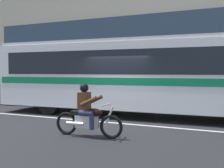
{
  "coord_description": "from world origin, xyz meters",
  "views": [
    {
      "loc": [
        3.95,
        -9.61,
        1.92
      ],
      "look_at": [
        0.11,
        -0.81,
        1.46
      ],
      "focal_mm": 42.7,
      "sensor_mm": 36.0,
      "label": 1
    }
  ],
  "objects_px": {
    "parked_sedan_curbside": "(0,89)",
    "fire_hydrant": "(194,100)",
    "motorcycle_with_rider": "(88,114)",
    "transit_bus": "(147,72)"
  },
  "relations": [
    {
      "from": "motorcycle_with_rider",
      "to": "fire_hydrant",
      "type": "xyz_separation_m",
      "value": [
        2.27,
        6.45,
        -0.14
      ]
    },
    {
      "from": "transit_bus",
      "to": "motorcycle_with_rider",
      "type": "height_order",
      "value": "transit_bus"
    },
    {
      "from": "motorcycle_with_rider",
      "to": "parked_sedan_curbside",
      "type": "xyz_separation_m",
      "value": [
        -9.05,
        5.39,
        0.19
      ]
    },
    {
      "from": "transit_bus",
      "to": "parked_sedan_curbside",
      "type": "bearing_deg",
      "value": 171.86
    },
    {
      "from": "transit_bus",
      "to": "motorcycle_with_rider",
      "type": "distance_m",
      "value": 4.23
    },
    {
      "from": "transit_bus",
      "to": "parked_sedan_curbside",
      "type": "distance_m",
      "value": 9.85
    },
    {
      "from": "transit_bus",
      "to": "fire_hydrant",
      "type": "bearing_deg",
      "value": 56.42
    },
    {
      "from": "motorcycle_with_rider",
      "to": "parked_sedan_curbside",
      "type": "relative_size",
      "value": 0.47
    },
    {
      "from": "parked_sedan_curbside",
      "to": "fire_hydrant",
      "type": "height_order",
      "value": "parked_sedan_curbside"
    },
    {
      "from": "motorcycle_with_rider",
      "to": "parked_sedan_curbside",
      "type": "height_order",
      "value": "parked_sedan_curbside"
    }
  ]
}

